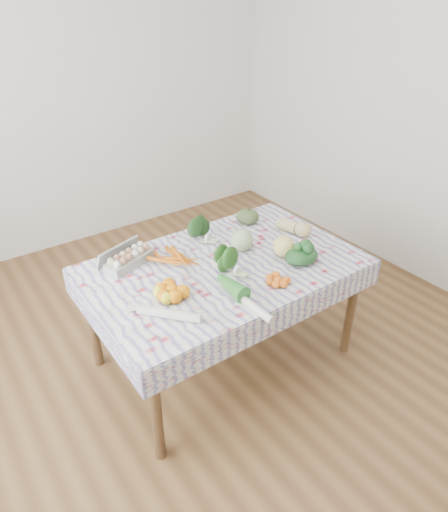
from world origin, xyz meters
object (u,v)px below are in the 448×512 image
(butternut_squash, at_px, (295,226))
(kabocha_squash, at_px, (248,216))
(dining_table, at_px, (224,275))
(cabbage, at_px, (242,240))
(grapefruit, at_px, (284,246))
(egg_carton, at_px, (130,259))

(butternut_squash, bearing_deg, kabocha_squash, 103.50)
(dining_table, relative_size, kabocha_squash, 9.82)
(cabbage, xyz_separation_m, butternut_squash, (0.44, -0.03, -0.02))
(grapefruit, bearing_deg, butternut_squash, 34.86)
(dining_table, bearing_deg, butternut_squash, 4.50)
(kabocha_squash, height_order, cabbage, cabbage)
(dining_table, distance_m, egg_carton, 0.59)
(dining_table, height_order, grapefruit, grapefruit)
(dining_table, distance_m, kabocha_squash, 0.60)
(egg_carton, bearing_deg, butternut_squash, -33.45)
(cabbage, bearing_deg, grapefruit, -51.19)
(egg_carton, distance_m, kabocha_squash, 0.94)
(cabbage, bearing_deg, dining_table, -158.99)
(egg_carton, xyz_separation_m, butternut_squash, (1.11, -0.27, 0.01))
(dining_table, bearing_deg, cabbage, 21.01)
(cabbage, distance_m, butternut_squash, 0.44)
(egg_carton, xyz_separation_m, cabbage, (0.67, -0.25, 0.03))
(cabbage, height_order, grapefruit, cabbage)
(butternut_squash, relative_size, grapefruit, 1.77)
(kabocha_squash, xyz_separation_m, butternut_squash, (0.17, -0.31, 0.00))
(butternut_squash, bearing_deg, cabbage, 161.54)
(kabocha_squash, relative_size, butternut_squash, 0.67)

